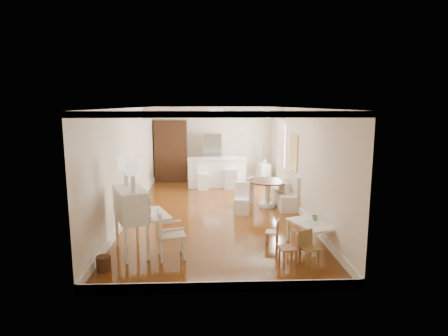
{
  "coord_description": "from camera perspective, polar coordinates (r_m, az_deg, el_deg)",
  "views": [
    {
      "loc": [
        -0.19,
        -9.9,
        2.9
      ],
      "look_at": [
        0.24,
        0.3,
        1.15
      ],
      "focal_mm": 30.0,
      "sensor_mm": 36.0,
      "label": 1
    }
  ],
  "objects": [
    {
      "name": "banquette",
      "position": [
        10.89,
        9.22,
        -3.18
      ],
      "size": [
        0.52,
        1.6,
        0.98
      ],
      "primitive_type": "cube",
      "color": "silver",
      "rests_on": "ground"
    },
    {
      "name": "slip_chair_far",
      "position": [
        10.97,
        3.22,
        -3.43
      ],
      "size": [
        0.55,
        0.54,
        0.81
      ],
      "primitive_type": "cube",
      "rotation": [
        0.0,
        0.0,
        -2.15
      ],
      "color": "silver",
      "rests_on": "ground"
    },
    {
      "name": "secretary_bureau",
      "position": [
        7.54,
        -13.97,
        -7.88
      ],
      "size": [
        1.35,
        1.36,
        1.31
      ],
      "primitive_type": "cube",
      "rotation": [
        0.0,
        0.0,
        0.41
      ],
      "color": "white",
      "rests_on": "ground"
    },
    {
      "name": "sideboard",
      "position": [
        13.91,
        6.04,
        -0.78
      ],
      "size": [
        0.45,
        0.83,
        0.75
      ],
      "primitive_type": "cube",
      "rotation": [
        0.0,
        0.0,
        0.13
      ],
      "color": "white",
      "rests_on": "ground"
    },
    {
      "name": "breakfast_counter",
      "position": [
        13.22,
        -1.1,
        -0.67
      ],
      "size": [
        2.05,
        0.65,
        1.03
      ],
      "primitive_type": "cube",
      "color": "white",
      "rests_on": "ground"
    },
    {
      "name": "slip_chair_near",
      "position": [
        10.0,
        2.72,
        -4.68
      ],
      "size": [
        0.45,
        0.47,
        0.83
      ],
      "primitive_type": "cube",
      "rotation": [
        0.0,
        0.0,
        -0.17
      ],
      "color": "white",
      "rests_on": "ground"
    },
    {
      "name": "bar_stool_left",
      "position": [
        12.79,
        -3.23,
        -1.32
      ],
      "size": [
        0.38,
        0.38,
        0.91
      ],
      "primitive_type": "cube",
      "rotation": [
        0.0,
        0.0,
        0.06
      ],
      "color": "white",
      "rests_on": "ground"
    },
    {
      "name": "gustavian_armchair",
      "position": [
        7.26,
        -8.03,
        -9.91
      ],
      "size": [
        0.65,
        0.65,
        0.94
      ],
      "primitive_type": "cube",
      "rotation": [
        0.0,
        0.0,
        1.8
      ],
      "color": "white",
      "rests_on": "ground"
    },
    {
      "name": "dining_table",
      "position": [
        10.78,
        6.67,
        -3.88
      ],
      "size": [
        1.33,
        1.33,
        0.75
      ],
      "primitive_type": "cylinder",
      "rotation": [
        0.0,
        0.0,
        0.24
      ],
      "color": "#4C2B18",
      "rests_on": "ground"
    },
    {
      "name": "fridge",
      "position": [
        14.2,
        -0.4,
        1.62
      ],
      "size": [
        0.75,
        0.65,
        1.8
      ],
      "primitive_type": "imported",
      "color": "silver",
      "rests_on": "ground"
    },
    {
      "name": "room",
      "position": [
        10.27,
        -1.12,
        4.59
      ],
      "size": [
        9.0,
        9.04,
        2.82
      ],
      "color": "brown",
      "rests_on": "ground"
    },
    {
      "name": "wicker_basket",
      "position": [
        7.12,
        -17.86,
        -13.65
      ],
      "size": [
        0.34,
        0.34,
        0.26
      ],
      "primitive_type": "cylinder",
      "rotation": [
        0.0,
        0.0,
        -0.41
      ],
      "color": "#54301A",
      "rests_on": "ground"
    },
    {
      "name": "bar_stool_right",
      "position": [
        12.93,
        1.03,
        -0.73
      ],
      "size": [
        0.45,
        0.45,
        1.11
      ],
      "primitive_type": "cube",
      "rotation": [
        0.0,
        0.0,
        -0.01
      ],
      "color": "silver",
      "rests_on": "ground"
    },
    {
      "name": "pantry_cabinet",
      "position": [
        14.26,
        -8.06,
        2.58
      ],
      "size": [
        1.2,
        0.6,
        2.3
      ],
      "primitive_type": "cube",
      "color": "#381E11",
      "rests_on": "ground"
    },
    {
      "name": "branch_vase",
      "position": [
        13.85,
        6.23,
        1.12
      ],
      "size": [
        0.21,
        0.21,
        0.17
      ],
      "primitive_type": "imported",
      "rotation": [
        0.0,
        0.0,
        -0.32
      ],
      "color": "white",
      "rests_on": "sideboard"
    },
    {
      "name": "kids_chair_b",
      "position": [
        7.97,
        7.36,
        -9.6
      ],
      "size": [
        0.33,
        0.33,
        0.55
      ],
      "primitive_type": "cube",
      "rotation": [
        0.0,
        0.0,
        -1.89
      ],
      "color": "#B87A53",
      "rests_on": "ground"
    },
    {
      "name": "kids_chair_a",
      "position": [
        7.07,
        9.73,
        -11.87
      ],
      "size": [
        0.35,
        0.35,
        0.62
      ],
      "primitive_type": "cube",
      "rotation": [
        0.0,
        0.0,
        -1.41
      ],
      "color": "#9D6B47",
      "rests_on": "ground"
    },
    {
      "name": "kids_table",
      "position": [
        7.99,
        13.11,
        -9.88
      ],
      "size": [
        0.93,
        1.16,
        0.51
      ],
      "primitive_type": "cube",
      "rotation": [
        0.0,
        0.0,
        0.37
      ],
      "color": "silver",
      "rests_on": "ground"
    },
    {
      "name": "kids_chair_c",
      "position": [
        7.14,
        12.88,
        -11.76
      ],
      "size": [
        0.39,
        0.39,
        0.62
      ],
      "primitive_type": "cube",
      "rotation": [
        0.0,
        0.0,
        0.4
      ],
      "color": "olive",
      "rests_on": "ground"
    },
    {
      "name": "pencil_cup",
      "position": [
        8.11,
        13.68,
        -7.37
      ],
      "size": [
        0.13,
        0.13,
        0.09
      ],
      "primitive_type": "imported",
      "rotation": [
        0.0,
        0.0,
        -0.15
      ],
      "color": "#64A560",
      "rests_on": "kids_table"
    }
  ]
}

